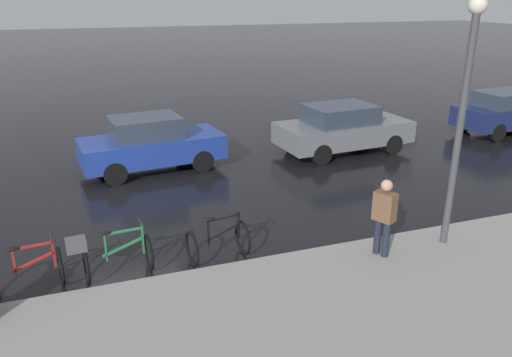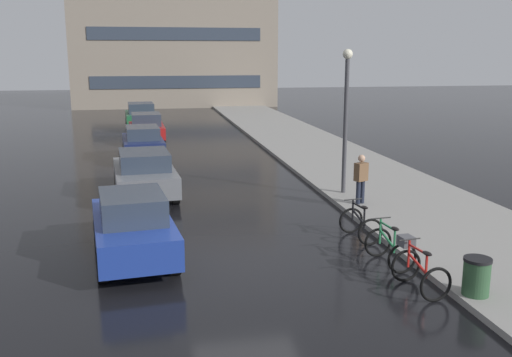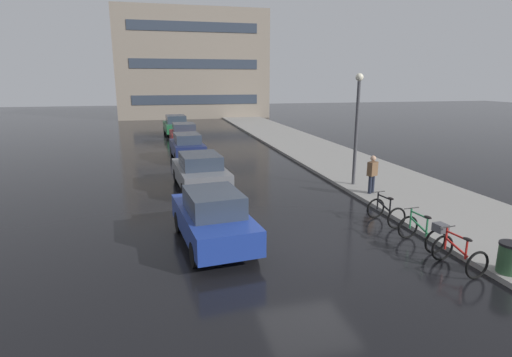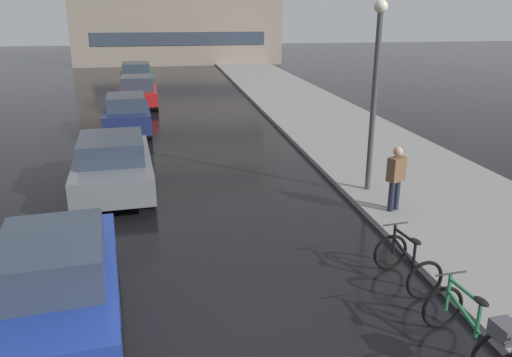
{
  "view_description": "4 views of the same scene",
  "coord_description": "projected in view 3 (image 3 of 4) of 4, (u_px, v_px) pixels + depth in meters",
  "views": [
    {
      "loc": [
        11.47,
        -0.78,
        4.86
      ],
      "look_at": [
        1.83,
        2.63,
        1.06
      ],
      "focal_mm": 35.0,
      "sensor_mm": 36.0,
      "label": 1
    },
    {
      "loc": [
        -2.08,
        -11.89,
        4.64
      ],
      "look_at": [
        0.95,
        4.21,
        1.09
      ],
      "focal_mm": 40.0,
      "sensor_mm": 36.0,
      "label": 2
    },
    {
      "loc": [
        -3.82,
        -9.63,
        4.54
      ],
      "look_at": [
        -0.4,
        4.72,
        0.91
      ],
      "focal_mm": 28.0,
      "sensor_mm": 36.0,
      "label": 3
    },
    {
      "loc": [
        -0.81,
        -5.81,
        4.56
      ],
      "look_at": [
        0.86,
        3.56,
        1.37
      ],
      "focal_mm": 35.0,
      "sensor_mm": 36.0,
      "label": 4
    }
  ],
  "objects": [
    {
      "name": "bicycle_third",
      "position": [
        386.0,
        212.0,
        12.96
      ],
      "size": [
        0.82,
        1.19,
        0.96
      ],
      "color": "black",
      "rests_on": "ground"
    },
    {
      "name": "car_green",
      "position": [
        176.0,
        125.0,
        34.02
      ],
      "size": [
        2.13,
        4.2,
        1.69
      ],
      "color": "#1E6038",
      "rests_on": "ground"
    },
    {
      "name": "ground_plane",
      "position": [
        310.0,
        249.0,
        11.04
      ],
      "size": [
        140.0,
        140.0,
        0.0
      ],
      "primitive_type": "plane",
      "color": "black"
    },
    {
      "name": "building_facade_main",
      "position": [
        192.0,
        65.0,
        50.96
      ],
      "size": [
        18.2,
        8.89,
        12.91
      ],
      "color": "gray",
      "rests_on": "ground"
    },
    {
      "name": "pedestrian",
      "position": [
        372.0,
        174.0,
        15.85
      ],
      "size": [
        0.46,
        0.39,
        1.67
      ],
      "color": "#1E2333",
      "rests_on": "ground"
    },
    {
      "name": "trash_bin",
      "position": [
        509.0,
        260.0,
        9.34
      ],
      "size": [
        0.53,
        0.53,
        0.88
      ],
      "color": "#2D5133",
      "rests_on": "ground"
    },
    {
      "name": "bicycle_nearest",
      "position": [
        459.0,
        255.0,
        9.77
      ],
      "size": [
        0.83,
        1.18,
        0.96
      ],
      "color": "black",
      "rests_on": "ground"
    },
    {
      "name": "car_red",
      "position": [
        184.0,
        134.0,
        28.79
      ],
      "size": [
        1.97,
        3.79,
        1.58
      ],
      "color": "#AD1919",
      "rests_on": "ground"
    },
    {
      "name": "car_navy",
      "position": [
        187.0,
        146.0,
        23.36
      ],
      "size": [
        1.95,
        3.84,
        1.56
      ],
      "color": "navy",
      "rests_on": "ground"
    },
    {
      "name": "car_blue",
      "position": [
        213.0,
        218.0,
        11.18
      ],
      "size": [
        2.13,
        4.18,
        1.6
      ],
      "color": "navy",
      "rests_on": "ground"
    },
    {
      "name": "sidewalk_kerb",
      "position": [
        347.0,
        165.0,
        21.82
      ],
      "size": [
        4.8,
        60.0,
        0.14
      ],
      "primitive_type": "cube",
      "color": "gray",
      "rests_on": "ground"
    },
    {
      "name": "car_grey",
      "position": [
        200.0,
        171.0,
        17.0
      ],
      "size": [
        2.23,
        4.41,
        1.55
      ],
      "color": "slate",
      "rests_on": "ground"
    },
    {
      "name": "streetlamp",
      "position": [
        357.0,
        120.0,
        16.78
      ],
      "size": [
        0.32,
        0.32,
        4.84
      ],
      "color": "#424247",
      "rests_on": "ground"
    },
    {
      "name": "bicycle_second",
      "position": [
        425.0,
        231.0,
        11.02
      ],
      "size": [
        0.8,
        1.47,
        0.98
      ],
      "color": "black",
      "rests_on": "ground"
    }
  ]
}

